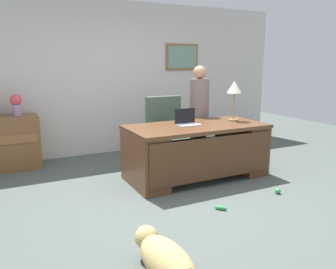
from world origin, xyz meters
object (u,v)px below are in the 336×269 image
at_px(desk, 197,149).
at_px(armchair, 168,134).
at_px(dog_toy_ball, 278,191).
at_px(dog_toy_bone, 221,208).
at_px(laptop, 187,121).
at_px(vase_with_flowers, 16,103).
at_px(desk_lamp, 234,90).
at_px(person_standing, 199,113).
at_px(dog_lying, 165,259).

relative_size(desk, armchair, 1.82).
relative_size(dog_toy_ball, dog_toy_bone, 0.52).
distance_m(laptop, vase_with_flowers, 2.64).
bearing_deg(dog_toy_bone, desk, 72.45).
bearing_deg(desk, vase_with_flowers, 143.43).
bearing_deg(vase_with_flowers, armchair, -19.71).
height_order(armchair, laptop, armchair).
bearing_deg(armchair, desk_lamp, -47.46).
bearing_deg(desk, laptop, 141.44).
distance_m(person_standing, dog_toy_bone, 2.09).
distance_m(dog_lying, vase_with_flowers, 3.73).
bearing_deg(desk, dog_lying, -127.46).
distance_m(desk, dog_toy_bone, 1.19).
bearing_deg(dog_lying, dog_toy_ball, 23.53).
relative_size(laptop, desk_lamp, 0.54).
xyz_separation_m(desk, laptop, (-0.12, 0.10, 0.40)).
relative_size(vase_with_flowers, dog_toy_ball, 4.45).
bearing_deg(dog_lying, laptop, 56.25).
relative_size(person_standing, desk_lamp, 2.65).
relative_size(desk, dog_toy_ball, 26.73).
height_order(dog_lying, dog_toy_ball, dog_lying).
xyz_separation_m(desk, vase_with_flowers, (-2.23, 1.66, 0.60)).
relative_size(desk, vase_with_flowers, 6.00).
relative_size(desk_lamp, dog_toy_bone, 4.21).
relative_size(armchair, person_standing, 0.69).
height_order(armchair, desk_lamp, desk_lamp).
relative_size(desk_lamp, vase_with_flowers, 1.82).
xyz_separation_m(armchair, dog_toy_ball, (0.63, -1.87, -0.45)).
xyz_separation_m(desk_lamp, dog_toy_ball, (-0.09, -1.09, -1.20)).
height_order(desk_lamp, dog_toy_bone, desk_lamp).
distance_m(laptop, dog_toy_bone, 1.43).
distance_m(desk, dog_toy_ball, 1.22).
distance_m(armchair, desk_lamp, 1.30).
distance_m(laptop, desk_lamp, 0.90).
distance_m(desk, armchair, 0.87).
relative_size(dog_lying, laptop, 2.70).
xyz_separation_m(person_standing, dog_toy_bone, (-0.79, -1.77, -0.79)).
bearing_deg(desk_lamp, desk, -172.56).
height_order(laptop, dog_toy_ball, laptop).
bearing_deg(dog_toy_bone, armchair, 81.14).
relative_size(armchair, dog_toy_ball, 14.72).
relative_size(laptop, dog_toy_ball, 4.34).
bearing_deg(dog_toy_bone, dog_toy_ball, 4.44).
bearing_deg(person_standing, dog_toy_ball, -85.33).
bearing_deg(dog_toy_bone, laptop, 79.42).
distance_m(laptop, dog_toy_ball, 1.53).
xyz_separation_m(dog_toy_ball, dog_toy_bone, (-0.93, -0.07, -0.01)).
distance_m(desk_lamp, dog_toy_ball, 1.62).
xyz_separation_m(vase_with_flowers, dog_toy_ball, (2.82, -2.66, -0.98)).
bearing_deg(desk_lamp, vase_with_flowers, 151.71).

